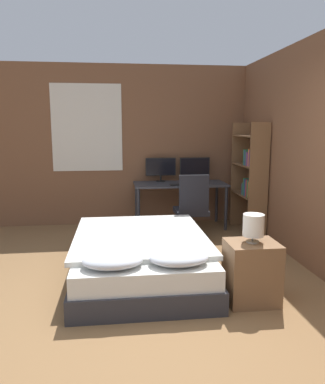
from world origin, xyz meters
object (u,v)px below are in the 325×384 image
bedside_lamp (253,226)px  bookshelf (251,173)px  bed (141,257)px  computer_mouse (201,184)px  desk (180,188)px  nightstand (251,272)px  office_chair (192,214)px  keyboard (183,185)px  monitor_left (161,168)px  monitor_right (195,167)px

bedside_lamp → bookshelf: (0.80, 2.27, 0.20)m
bed → computer_mouse: computer_mouse is taller
bedside_lamp → desk: bearing=94.5°
nightstand → office_chair: 2.07m
bed → office_chair: 1.59m
keyboard → computer_mouse: size_ratio=5.83×
bed → bedside_lamp: bedside_lamp is taller
monitor_left → bookshelf: (1.32, -0.76, -0.02)m
computer_mouse → bookshelf: size_ratio=0.04×
bed → computer_mouse: (1.08, 1.83, 0.53)m
keyboard → bookshelf: bearing=-15.7°
bedside_lamp → computer_mouse: size_ratio=3.89×
nightstand → keyboard: 2.61m
computer_mouse → office_chair: office_chair is taller
keyboard → bed: bearing=-113.3°
nightstand → monitor_right: (0.07, 3.03, 0.69)m
monitor_left → computer_mouse: monitor_left is taller
bedside_lamp → office_chair: office_chair is taller
bedside_lamp → monitor_left: size_ratio=0.53×
bookshelf → desk: bearing=152.9°
computer_mouse → keyboard: bearing=180.0°
bed → bookshelf: (1.81, 1.55, 0.72)m
desk → bookshelf: (1.02, -0.52, 0.30)m
office_chair → keyboard: bearing=95.9°
office_chair → monitor_right: bearing=76.0°
bed → keyboard: size_ratio=4.98×
keyboard → office_chair: size_ratio=0.41×
nightstand → bookshelf: 2.50m
monitor_left → bedside_lamp: bearing=-80.3°
bedside_lamp → office_chair: bearing=94.7°
nightstand → computer_mouse: size_ratio=8.48×
monitor_left → bookshelf: bearing=-30.1°
desk → computer_mouse: (0.29, -0.24, 0.10)m
keyboard → bedside_lamp: bearing=-85.1°
bed → bedside_lamp: bearing=-35.6°
monitor_right → office_chair: size_ratio=0.52×
monitor_right → office_chair: 1.16m
desk → computer_mouse: bearing=-38.8°
nightstand → keyboard: bearing=94.9°
bedside_lamp → monitor_right: (0.07, 3.03, 0.23)m
desk → bed: bearing=-110.9°
bed → computer_mouse: 2.20m
nightstand → keyboard: keyboard is taller
desk → monitor_left: bearing=140.9°
nightstand → bed: bearing=144.4°
bed → office_chair: (0.84, 1.34, 0.16)m
nightstand → computer_mouse: (0.07, 2.56, 0.47)m
monitor_left → computer_mouse: size_ratio=7.40×
keyboard → office_chair: (0.05, -0.50, -0.36)m
monitor_right → computer_mouse: bearing=-90.1°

